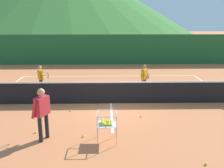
{
  "coord_description": "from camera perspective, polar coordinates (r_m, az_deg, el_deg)",
  "views": [
    {
      "loc": [
        -0.18,
        -10.33,
        3.6
      ],
      "look_at": [
        0.05,
        0.15,
        0.83
      ],
      "focal_mm": 40.29,
      "sensor_mm": 36.0,
      "label": 1
    }
  ],
  "objects": [
    {
      "name": "tennis_net",
      "position": [
        10.79,
        -0.24,
        -1.9
      ],
      "size": [
        11.09,
        0.08,
        1.05
      ],
      "color": "#333338",
      "rests_on": "ground"
    },
    {
      "name": "tennis_ball_3",
      "position": [
        10.17,
        -9.35,
        -5.93
      ],
      "size": [
        0.07,
        0.07,
        0.07
      ],
      "primitive_type": "sphere",
      "color": "yellow",
      "rests_on": "ground"
    },
    {
      "name": "ball_cart",
      "position": [
        7.52,
        -1.26,
        -8.83
      ],
      "size": [
        0.58,
        0.58,
        0.9
      ],
      "color": "#B7B7BC",
      "rests_on": "ground"
    },
    {
      "name": "tennis_ball_6",
      "position": [
        9.06,
        -0.48,
        -8.38
      ],
      "size": [
        0.07,
        0.07,
        0.07
      ],
      "primitive_type": "sphere",
      "color": "yellow",
      "rests_on": "ground"
    },
    {
      "name": "line_service_center",
      "position": [
        10.94,
        -0.24,
        -4.39
      ],
      "size": [
        0.08,
        5.8,
        0.01
      ],
      "primitive_type": "cube",
      "color": "white",
      "rests_on": "ground"
    },
    {
      "name": "student_0",
      "position": [
        12.91,
        -15.86,
        1.71
      ],
      "size": [
        0.63,
        0.54,
        1.33
      ],
      "color": "navy",
      "rests_on": "ground"
    },
    {
      "name": "line_baseline_far",
      "position": [
        16.02,
        -0.57,
        1.82
      ],
      "size": [
        10.9,
        0.08,
        0.01
      ],
      "primitive_type": "cube",
      "color": "white",
      "rests_on": "ground"
    },
    {
      "name": "instructor",
      "position": [
        7.75,
        -15.58,
        -5.58
      ],
      "size": [
        0.49,
        0.82,
        1.62
      ],
      "color": "black",
      "rests_on": "ground"
    },
    {
      "name": "student_1",
      "position": [
        12.5,
        7.36,
        1.85
      ],
      "size": [
        0.46,
        0.73,
        1.37
      ],
      "color": "navy",
      "rests_on": "ground"
    },
    {
      "name": "tennis_ball_2",
      "position": [
        7.05,
        20.53,
        -16.58
      ],
      "size": [
        0.07,
        0.07,
        0.07
      ],
      "primitive_type": "sphere",
      "color": "yellow",
      "rests_on": "ground"
    },
    {
      "name": "windscreen_fence",
      "position": [
        19.97,
        -0.73,
        7.82
      ],
      "size": [
        23.97,
        0.08,
        2.35
      ],
      "primitive_type": "cube",
      "color": "#1E5B2D",
      "rests_on": "ground"
    },
    {
      "name": "tennis_ball_4",
      "position": [
        8.58,
        -16.97,
        -10.42
      ],
      "size": [
        0.07,
        0.07,
        0.07
      ],
      "primitive_type": "sphere",
      "color": "yellow",
      "rests_on": "ground"
    },
    {
      "name": "tennis_ball_7",
      "position": [
        8.04,
        -6.48,
        -11.62
      ],
      "size": [
        0.07,
        0.07,
        0.07
      ],
      "primitive_type": "sphere",
      "color": "yellow",
      "rests_on": "ground"
    },
    {
      "name": "ground_plane",
      "position": [
        10.94,
        -0.24,
        -4.41
      ],
      "size": [
        120.0,
        120.0,
        0.0
      ],
      "primitive_type": "plane",
      "color": "#C67042"
    },
    {
      "name": "tennis_ball_0",
      "position": [
        9.54,
        6.58,
        -7.24
      ],
      "size": [
        0.07,
        0.07,
        0.07
      ],
      "primitive_type": "sphere",
      "color": "yellow",
      "rests_on": "ground"
    }
  ]
}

